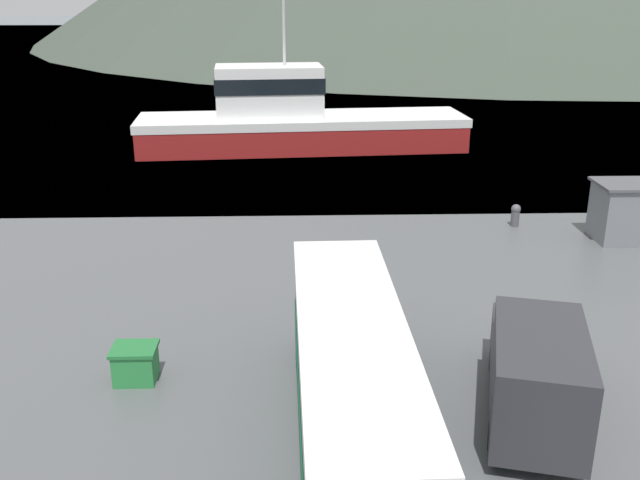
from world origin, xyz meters
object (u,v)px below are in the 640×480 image
Objects in this scene: storage_bin at (135,363)px; delivery_van at (537,370)px; tour_bus at (351,377)px; fishing_boat at (294,119)px; dock_kiosk at (629,211)px.

delivery_van is at bearing -11.63° from storage_bin.
fishing_boat is at bearing 91.36° from tour_bus.
delivery_van is 2.15× the size of dock_kiosk.
tour_bus is 6.72m from storage_bin.
storage_bin is 21.87m from dock_kiosk.
delivery_van reaches higher than storage_bin.
storage_bin is at bearing -12.74° from fishing_boat.
delivery_van is 0.29× the size of fishing_boat.
dock_kiosk is at bearing 33.08° from fishing_boat.
tour_bus is 19.34m from dock_kiosk.
storage_bin is at bearing -176.71° from delivery_van.
delivery_van is at bearing 10.57° from tour_bus.
storage_bin is at bearing -149.33° from dock_kiosk.
tour_bus is at bearing -153.33° from delivery_van.
tour_bus reaches higher than dock_kiosk.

